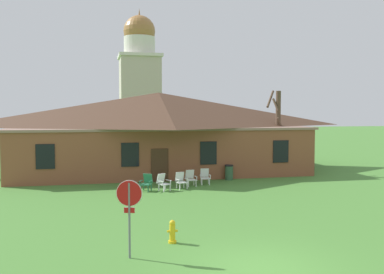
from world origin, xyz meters
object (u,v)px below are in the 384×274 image
at_px(lawn_chair_middle, 191,178).
at_px(trash_bin, 229,172).
at_px(lawn_chair_by_porch, 147,182).
at_px(lawn_chair_right_end, 205,176).
at_px(lawn_chair_left_end, 181,180).
at_px(stop_sign, 129,203).
at_px(fire_hydrant, 172,232).
at_px(lawn_chair_near_door, 163,182).

relative_size(lawn_chair_middle, trash_bin, 0.98).
bearing_deg(lawn_chair_by_porch, lawn_chair_right_end, 20.75).
bearing_deg(lawn_chair_left_end, lawn_chair_by_porch, -172.54).
distance_m(stop_sign, lawn_chair_middle, 12.76).
distance_m(fire_hydrant, trash_bin, 13.69).
bearing_deg(stop_sign, lawn_chair_right_end, 65.99).
relative_size(lawn_chair_left_end, lawn_chair_right_end, 1.00).
bearing_deg(lawn_chair_middle, stop_sign, -110.67).
height_order(lawn_chair_by_porch, lawn_chair_left_end, same).
xyz_separation_m(lawn_chair_right_end, trash_bin, (1.94, 1.29, -0.00)).
distance_m(stop_sign, lawn_chair_by_porch, 11.07).
xyz_separation_m(stop_sign, lawn_chair_left_end, (3.75, 11.13, -1.19)).
height_order(stop_sign, trash_bin, stop_sign).
relative_size(lawn_chair_by_porch, trash_bin, 0.98).
xyz_separation_m(lawn_chair_left_end, trash_bin, (3.66, 2.44, -0.00)).
xyz_separation_m(lawn_chair_middle, fire_hydrant, (-2.95, -10.69, -0.12)).
bearing_deg(lawn_chair_left_end, lawn_chair_near_door, -160.16).
xyz_separation_m(lawn_chair_near_door, lawn_chair_middle, (1.84, 1.16, 0.00)).
bearing_deg(lawn_chair_right_end, trash_bin, 33.61).
distance_m(lawn_chair_by_porch, lawn_chair_middle, 2.93).
distance_m(lawn_chair_middle, lawn_chair_right_end, 1.06).
bearing_deg(stop_sign, lawn_chair_middle, 69.33).
bearing_deg(fire_hydrant, lawn_chair_near_door, 83.32).
bearing_deg(lawn_chair_near_door, trash_bin, 30.77).
bearing_deg(stop_sign, fire_hydrant, 38.19).
bearing_deg(stop_sign, lawn_chair_by_porch, 80.89).
height_order(lawn_chair_by_porch, lawn_chair_near_door, same).
height_order(stop_sign, lawn_chair_middle, stop_sign).
bearing_deg(lawn_chair_near_door, lawn_chair_by_porch, 171.48).
bearing_deg(lawn_chair_near_door, lawn_chair_right_end, 28.72).
xyz_separation_m(lawn_chair_near_door, fire_hydrant, (-1.12, -9.53, -0.12)).
xyz_separation_m(lawn_chair_near_door, lawn_chair_left_end, (1.10, 0.40, 0.00)).
bearing_deg(trash_bin, lawn_chair_near_door, -149.23).
bearing_deg(trash_bin, lawn_chair_right_end, -146.39).
distance_m(stop_sign, lawn_chair_right_end, 13.49).
xyz_separation_m(lawn_chair_by_porch, lawn_chair_middle, (2.74, 1.02, 0.00)).
xyz_separation_m(lawn_chair_left_end, fire_hydrant, (-2.22, -9.93, -0.12)).
distance_m(lawn_chair_by_porch, fire_hydrant, 9.67).
xyz_separation_m(fire_hydrant, trash_bin, (5.88, 12.37, 0.12)).
bearing_deg(lawn_chair_near_door, fire_hydrant, -96.68).
distance_m(lawn_chair_by_porch, trash_bin, 6.28).
xyz_separation_m(lawn_chair_middle, lawn_chair_right_end, (0.98, 0.39, 0.00)).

